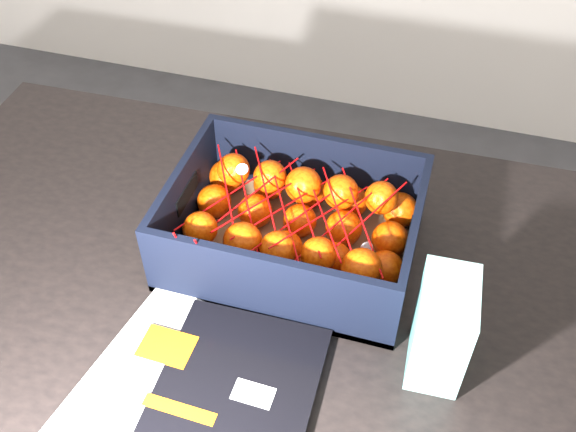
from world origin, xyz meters
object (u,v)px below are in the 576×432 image
(table, at_px, (234,315))
(retail_carton, at_px, (441,329))
(magazine_stack, at_px, (194,392))
(produce_crate, at_px, (293,233))

(table, relative_size, retail_carton, 7.68)
(magazine_stack, relative_size, retail_carton, 2.07)
(table, bearing_deg, produce_crate, 45.53)
(magazine_stack, bearing_deg, retail_carton, 25.54)
(table, distance_m, produce_crate, 0.18)
(table, distance_m, retail_carton, 0.38)
(retail_carton, bearing_deg, produce_crate, 146.93)
(magazine_stack, relative_size, produce_crate, 0.87)
(magazine_stack, height_order, retail_carton, retail_carton)
(produce_crate, relative_size, retail_carton, 2.37)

